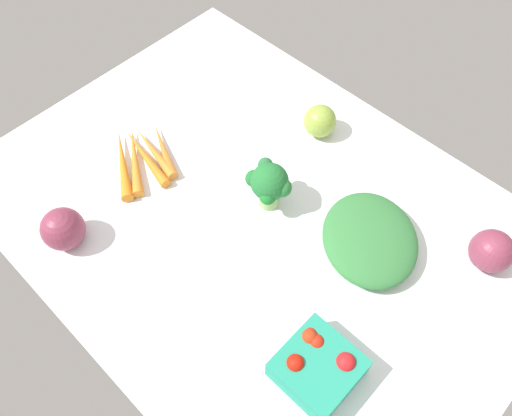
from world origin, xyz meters
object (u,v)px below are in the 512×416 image
object	(u,v)px
leafy_greens_clump	(370,239)
red_onion_center	(492,251)
berry_basket	(318,366)
broccoli_head	(268,183)
heirloom_tomato_green	(320,121)
carrot_bunch	(142,157)
red_onion_near_basket	(63,229)

from	to	relation	value
leafy_greens_clump	red_onion_center	world-z (taller)	red_onion_center
berry_basket	broccoli_head	size ratio (longest dim) A/B	1.11
red_onion_center	heirloom_tomato_green	bearing A→B (deg)	175.74
heirloom_tomato_green	broccoli_head	size ratio (longest dim) A/B	0.66
carrot_bunch	broccoli_head	xyz separation A→B (cm)	(25.49, 10.11, 5.06)
red_onion_near_basket	carrot_bunch	bearing A→B (deg)	103.04
leafy_greens_clump	broccoli_head	size ratio (longest dim) A/B	1.93
leafy_greens_clump	heirloom_tomato_green	bearing A→B (deg)	148.38
heirloom_tomato_green	leafy_greens_clump	bearing A→B (deg)	-31.62
berry_basket	heirloom_tomato_green	distance (cm)	50.44
carrot_bunch	berry_basket	bearing A→B (deg)	-8.77
leafy_greens_clump	berry_basket	world-z (taller)	berry_basket
broccoli_head	red_onion_center	bearing A→B (deg)	25.43
leafy_greens_clump	berry_basket	xyz separation A→B (cm)	(7.92, -23.91, 0.25)
red_onion_near_basket	red_onion_center	bearing A→B (deg)	40.49
red_onion_center	broccoli_head	size ratio (longest dim) A/B	0.74
red_onion_center	carrot_bunch	world-z (taller)	red_onion_center
carrot_bunch	leafy_greens_clump	bearing A→B (deg)	19.15
leafy_greens_clump	red_onion_center	size ratio (longest dim) A/B	2.59
leafy_greens_clump	red_onion_near_basket	xyz separation A→B (cm)	(-40.30, -37.02, 1.38)
leafy_greens_clump	berry_basket	distance (cm)	25.18
berry_basket	broccoli_head	bearing A→B (deg)	146.50
carrot_bunch	red_onion_near_basket	bearing A→B (deg)	-76.96
berry_basket	broccoli_head	world-z (taller)	broccoli_head
berry_basket	heirloom_tomato_green	size ratio (longest dim) A/B	1.68
berry_basket	leafy_greens_clump	bearing A→B (deg)	108.32
heirloom_tomato_green	broccoli_head	bearing A→B (deg)	-77.60
leafy_greens_clump	red_onion_near_basket	distance (cm)	54.74
carrot_bunch	broccoli_head	size ratio (longest dim) A/B	1.80
red_onion_center	broccoli_head	world-z (taller)	broccoli_head
red_onion_center	heirloom_tomato_green	world-z (taller)	red_onion_center
berry_basket	carrot_bunch	distance (cm)	53.81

